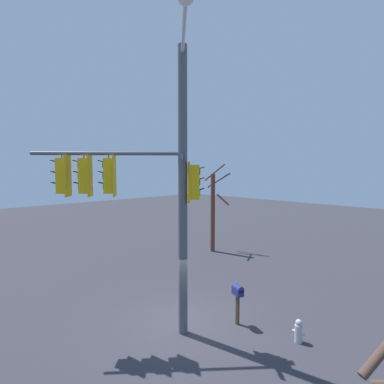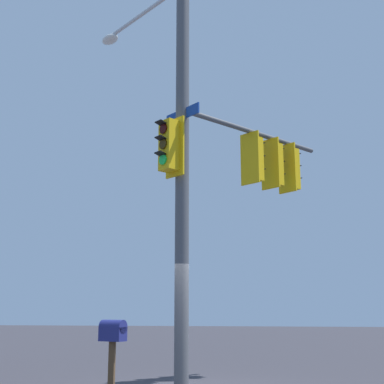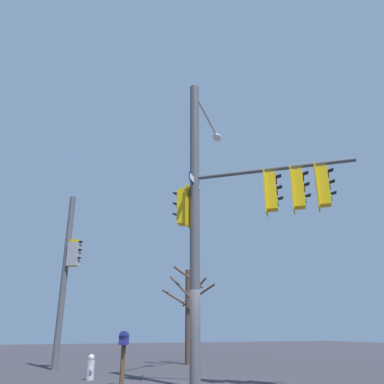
# 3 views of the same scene
# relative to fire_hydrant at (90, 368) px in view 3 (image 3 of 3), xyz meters

# --- Properties ---
(main_signal_pole_assembly) EXTENTS (5.85, 4.17, 9.24)m
(main_signal_pole_assembly) POSITION_rel_fire_hydrant_xyz_m (3.46, 3.01, 4.75)
(main_signal_pole_assembly) COLOR #4C4F54
(main_signal_pole_assembly) RESTS_ON ground
(secondary_pole_assembly) EXTENTS (0.64, 0.71, 7.04)m
(secondary_pole_assembly) POSITION_rel_fire_hydrant_xyz_m (-3.84, -0.57, 3.55)
(secondary_pole_assembly) COLOR #4C4F54
(secondary_pole_assembly) RESTS_ON ground
(fire_hydrant) EXTENTS (0.38, 0.24, 0.73)m
(fire_hydrant) POSITION_rel_fire_hydrant_xyz_m (0.00, 0.00, 0.00)
(fire_hydrant) COLOR #B2B2B7
(fire_hydrant) RESTS_ON ground
(mailbox) EXTENTS (0.50, 0.38, 1.41)m
(mailbox) POSITION_rel_fire_hydrant_xyz_m (2.00, 0.49, 0.76)
(mailbox) COLOR #4C3823
(mailbox) RESTS_ON ground
(bare_tree_behind_pole) EXTENTS (2.39, 2.42, 4.28)m
(bare_tree_behind_pole) POSITION_rel_fire_hydrant_xyz_m (-4.15, 5.02, 1.98)
(bare_tree_behind_pole) COLOR #4F382D
(bare_tree_behind_pole) RESTS_ON ground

